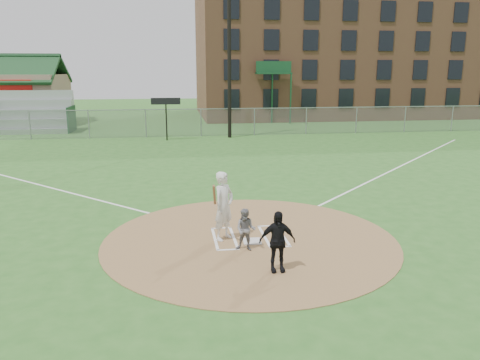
{
  "coord_description": "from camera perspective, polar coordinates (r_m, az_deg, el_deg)",
  "views": [
    {
      "loc": [
        -2.11,
        -12.54,
        4.75
      ],
      "look_at": [
        0.0,
        2.0,
        1.3
      ],
      "focal_mm": 35.0,
      "sensor_mm": 36.0,
      "label": 1
    }
  ],
  "objects": [
    {
      "name": "light_pole",
      "position": [
        33.85,
        -1.33,
        16.36
      ],
      "size": [
        1.2,
        0.3,
        12.22
      ],
      "color": "black",
      "rests_on": "ground"
    },
    {
      "name": "home_plate",
      "position": [
        13.35,
        1.48,
        -7.47
      ],
      "size": [
        0.53,
        0.53,
        0.03
      ],
      "primitive_type": "cube",
      "rotation": [
        0.0,
        0.0,
        -0.05
      ],
      "color": "silver",
      "rests_on": "dirt_circle"
    },
    {
      "name": "brick_warehouse",
      "position": [
        53.73,
        11.91,
        15.88
      ],
      "size": [
        30.0,
        17.17,
        15.0
      ],
      "color": "#945C40",
      "rests_on": "ground"
    },
    {
      "name": "batters_boxes",
      "position": [
        13.71,
        1.12,
        -6.95
      ],
      "size": [
        2.08,
        1.88,
        0.01
      ],
      "color": "white",
      "rests_on": "dirt_circle"
    },
    {
      "name": "dirt_circle",
      "position": [
        13.58,
        1.22,
        -7.23
      ],
      "size": [
        8.4,
        8.4,
        0.02
      ],
      "primitive_type": "cylinder",
      "color": "#997448",
      "rests_on": "ground"
    },
    {
      "name": "scoreboard_sign",
      "position": [
        32.83,
        -9.03,
        8.93
      ],
      "size": [
        2.0,
        0.1,
        2.93
      ],
      "color": "black",
      "rests_on": "ground"
    },
    {
      "name": "outfield_fence",
      "position": [
        34.81,
        -4.77,
        7.02
      ],
      "size": [
        56.08,
        0.08,
        2.03
      ],
      "color": "slate",
      "rests_on": "ground"
    },
    {
      "name": "foul_line_third",
      "position": [
        23.11,
        -25.4,
        0.07
      ],
      "size": [
        17.04,
        17.04,
        0.01
      ],
      "primitive_type": "cube",
      "rotation": [
        0.0,
        0.0,
        0.79
      ],
      "color": "white",
      "rests_on": "ground"
    },
    {
      "name": "bleachers",
      "position": [
        40.37,
        -24.11,
        7.59
      ],
      "size": [
        6.08,
        3.2,
        3.2
      ],
      "color": "#B7BABF",
      "rests_on": "ground"
    },
    {
      "name": "batter_at_plate",
      "position": [
        13.27,
        -1.99,
        -3.17
      ],
      "size": [
        0.84,
        1.12,
        1.98
      ],
      "color": "silver",
      "rests_on": "dirt_circle"
    },
    {
      "name": "catcher",
      "position": [
        12.58,
        0.7,
        -6.08
      ],
      "size": [
        0.68,
        0.61,
        1.15
      ],
      "primitive_type": "imported",
      "rotation": [
        0.0,
        0.0,
        -0.38
      ],
      "color": "slate",
      "rests_on": "dirt_circle"
    },
    {
      "name": "umpire",
      "position": [
        11.29,
        4.55,
        -7.47
      ],
      "size": [
        0.89,
        0.39,
        1.51
      ],
      "primitive_type": "imported",
      "rotation": [
        0.0,
        0.0,
        -0.02
      ],
      "color": "black",
      "rests_on": "dirt_circle"
    },
    {
      "name": "foul_line_first",
      "position": [
        24.7,
        18.66,
        1.44
      ],
      "size": [
        17.04,
        17.04,
        0.01
      ],
      "primitive_type": "cube",
      "rotation": [
        0.0,
        0.0,
        -0.79
      ],
      "color": "white",
      "rests_on": "ground"
    },
    {
      "name": "ground",
      "position": [
        13.58,
        1.22,
        -7.27
      ],
      "size": [
        140.0,
        140.0,
        0.0
      ],
      "primitive_type": "plane",
      "color": "#2C6321",
      "rests_on": "ground"
    }
  ]
}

